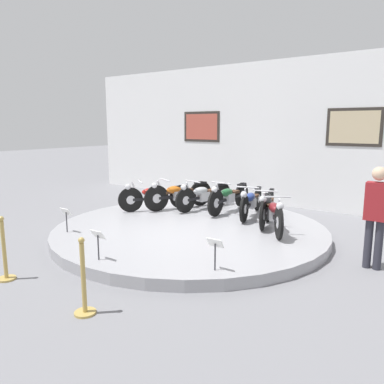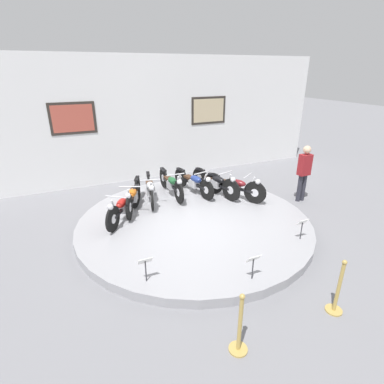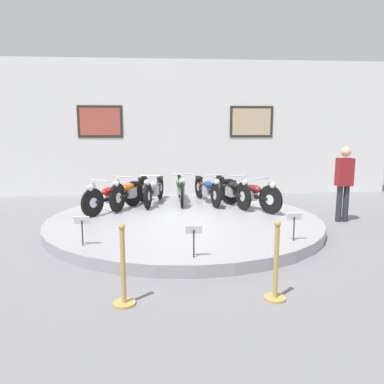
{
  "view_description": "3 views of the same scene",
  "coord_description": "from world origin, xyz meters",
  "px_view_note": "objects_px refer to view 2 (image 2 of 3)",
  "views": [
    {
      "loc": [
        4.64,
        -6.53,
        2.4
      ],
      "look_at": [
        -0.1,
        0.22,
        0.92
      ],
      "focal_mm": 35.0,
      "sensor_mm": 36.0,
      "label": 1
    },
    {
      "loc": [
        -2.83,
        -6.29,
        3.8
      ],
      "look_at": [
        0.08,
        0.32,
        0.82
      ],
      "focal_mm": 28.0,
      "sensor_mm": 36.0,
      "label": 2
    },
    {
      "loc": [
        -0.44,
        -8.02,
        2.14
      ],
      "look_at": [
        0.19,
        0.19,
        0.73
      ],
      "focal_mm": 35.0,
      "sensor_mm": 36.0,
      "label": 3
    }
  ],
  "objects_px": {
    "motorcycle_maroon": "(235,186)",
    "stanchion_post_right_of_entry": "(337,295)",
    "stanchion_post_left_of_entry": "(239,332)",
    "motorcycle_green": "(171,183)",
    "visitor_standing": "(304,170)",
    "motorcycle_red": "(124,205)",
    "info_placard_front_centre": "(253,262)",
    "motorcycle_orange": "(133,195)",
    "motorcycle_black": "(216,182)",
    "motorcycle_blue": "(194,182)",
    "info_placard_front_right": "(302,225)",
    "motorcycle_silver": "(150,188)",
    "info_placard_front_left": "(145,264)"
  },
  "relations": [
    {
      "from": "info_placard_front_right",
      "to": "info_placard_front_left",
      "type": "bearing_deg",
      "value": 180.0
    },
    {
      "from": "motorcycle_orange",
      "to": "info_placard_front_left",
      "type": "relative_size",
      "value": 3.69
    },
    {
      "from": "motorcycle_black",
      "to": "motorcycle_maroon",
      "type": "height_order",
      "value": "motorcycle_black"
    },
    {
      "from": "motorcycle_red",
      "to": "info_placard_front_centre",
      "type": "distance_m",
      "value": 3.7
    },
    {
      "from": "motorcycle_blue",
      "to": "stanchion_post_left_of_entry",
      "type": "bearing_deg",
      "value": -107.38
    },
    {
      "from": "motorcycle_red",
      "to": "stanchion_post_left_of_entry",
      "type": "height_order",
      "value": "stanchion_post_left_of_entry"
    },
    {
      "from": "motorcycle_maroon",
      "to": "info_placard_front_right",
      "type": "relative_size",
      "value": 3.35
    },
    {
      "from": "motorcycle_silver",
      "to": "stanchion_post_right_of_entry",
      "type": "distance_m",
      "value": 5.5
    },
    {
      "from": "motorcycle_red",
      "to": "motorcycle_black",
      "type": "xyz_separation_m",
      "value": [
        2.9,
        0.51,
        0.02
      ]
    },
    {
      "from": "motorcycle_silver",
      "to": "visitor_standing",
      "type": "relative_size",
      "value": 1.12
    },
    {
      "from": "motorcycle_green",
      "to": "motorcycle_blue",
      "type": "xyz_separation_m",
      "value": [
        0.7,
        -0.13,
        -0.01
      ]
    },
    {
      "from": "motorcycle_silver",
      "to": "stanchion_post_left_of_entry",
      "type": "xyz_separation_m",
      "value": [
        -0.25,
        -5.24,
        -0.24
      ]
    },
    {
      "from": "stanchion_post_right_of_entry",
      "to": "stanchion_post_left_of_entry",
      "type": "bearing_deg",
      "value": 180.0
    },
    {
      "from": "motorcycle_orange",
      "to": "motorcycle_green",
      "type": "distance_m",
      "value": 1.36
    },
    {
      "from": "motorcycle_orange",
      "to": "stanchion_post_left_of_entry",
      "type": "xyz_separation_m",
      "value": [
        0.33,
        -4.9,
        -0.26
      ]
    },
    {
      "from": "info_placard_front_left",
      "to": "info_placard_front_centre",
      "type": "distance_m",
      "value": 1.94
    },
    {
      "from": "visitor_standing",
      "to": "info_placard_front_left",
      "type": "bearing_deg",
      "value": -159.6
    },
    {
      "from": "motorcycle_green",
      "to": "stanchion_post_right_of_entry",
      "type": "height_order",
      "value": "stanchion_post_right_of_entry"
    },
    {
      "from": "visitor_standing",
      "to": "stanchion_post_right_of_entry",
      "type": "xyz_separation_m",
      "value": [
        -2.73,
        -3.82,
        -0.64
      ]
    },
    {
      "from": "motorcycle_maroon",
      "to": "info_placard_front_centre",
      "type": "distance_m",
      "value": 3.7
    },
    {
      "from": "visitor_standing",
      "to": "stanchion_post_left_of_entry",
      "type": "height_order",
      "value": "visitor_standing"
    },
    {
      "from": "motorcycle_black",
      "to": "stanchion_post_right_of_entry",
      "type": "xyz_separation_m",
      "value": [
        -0.32,
        -4.9,
        -0.26
      ]
    },
    {
      "from": "motorcycle_silver",
      "to": "motorcycle_maroon",
      "type": "relative_size",
      "value": 1.14
    },
    {
      "from": "motorcycle_red",
      "to": "motorcycle_orange",
      "type": "distance_m",
      "value": 0.63
    },
    {
      "from": "motorcycle_orange",
      "to": "motorcycle_black",
      "type": "xyz_separation_m",
      "value": [
        2.54,
        -0.0,
        -0.0
      ]
    },
    {
      "from": "motorcycle_green",
      "to": "info_placard_front_right",
      "type": "relative_size",
      "value": 3.93
    },
    {
      "from": "info_placard_front_left",
      "to": "visitor_standing",
      "type": "distance_m",
      "value": 5.85
    },
    {
      "from": "motorcycle_maroon",
      "to": "info_placard_front_centre",
      "type": "relative_size",
      "value": 3.35
    },
    {
      "from": "motorcycle_silver",
      "to": "info_placard_front_left",
      "type": "height_order",
      "value": "motorcycle_silver"
    },
    {
      "from": "motorcycle_red",
      "to": "stanchion_post_right_of_entry",
      "type": "distance_m",
      "value": 5.09
    },
    {
      "from": "info_placard_front_centre",
      "to": "visitor_standing",
      "type": "bearing_deg",
      "value": 36.94
    },
    {
      "from": "motorcycle_orange",
      "to": "stanchion_post_left_of_entry",
      "type": "distance_m",
      "value": 4.92
    },
    {
      "from": "motorcycle_orange",
      "to": "motorcycle_green",
      "type": "xyz_separation_m",
      "value": [
        1.27,
        0.47,
        -0.01
      ]
    },
    {
      "from": "motorcycle_orange",
      "to": "info_placard_front_centre",
      "type": "relative_size",
      "value": 3.69
    },
    {
      "from": "motorcycle_green",
      "to": "motorcycle_black",
      "type": "distance_m",
      "value": 1.35
    },
    {
      "from": "motorcycle_blue",
      "to": "info_placard_front_centre",
      "type": "xyz_separation_m",
      "value": [
        -0.7,
        -4.18,
        -0.01
      ]
    },
    {
      "from": "motorcycle_orange",
      "to": "motorcycle_green",
      "type": "relative_size",
      "value": 0.94
    },
    {
      "from": "info_placard_front_left",
      "to": "visitor_standing",
      "type": "xyz_separation_m",
      "value": [
        5.47,
        2.04,
        0.42
      ]
    },
    {
      "from": "motorcycle_silver",
      "to": "info_placard_front_right",
      "type": "height_order",
      "value": "motorcycle_silver"
    },
    {
      "from": "info_placard_front_right",
      "to": "stanchion_post_right_of_entry",
      "type": "bearing_deg",
      "value": -115.71
    },
    {
      "from": "motorcycle_blue",
      "to": "stanchion_post_left_of_entry",
      "type": "distance_m",
      "value": 5.5
    },
    {
      "from": "info_placard_front_right",
      "to": "visitor_standing",
      "type": "height_order",
      "value": "visitor_standing"
    },
    {
      "from": "visitor_standing",
      "to": "motorcycle_green",
      "type": "bearing_deg",
      "value": 157.13
    },
    {
      "from": "motorcycle_red",
      "to": "info_placard_front_right",
      "type": "relative_size",
      "value": 3.17
    },
    {
      "from": "motorcycle_maroon",
      "to": "stanchion_post_right_of_entry",
      "type": "height_order",
      "value": "stanchion_post_right_of_entry"
    },
    {
      "from": "visitor_standing",
      "to": "motorcycle_orange",
      "type": "bearing_deg",
      "value": 167.7
    },
    {
      "from": "motorcycle_black",
      "to": "stanchion_post_right_of_entry",
      "type": "bearing_deg",
      "value": -93.79
    },
    {
      "from": "motorcycle_red",
      "to": "stanchion_post_right_of_entry",
      "type": "xyz_separation_m",
      "value": [
        2.58,
        -4.38,
        -0.24
      ]
    },
    {
      "from": "motorcycle_silver",
      "to": "motorcycle_green",
      "type": "height_order",
      "value": "motorcycle_green"
    },
    {
      "from": "info_placard_front_left",
      "to": "motorcycle_orange",
      "type": "bearing_deg",
      "value": 80.31
    }
  ]
}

